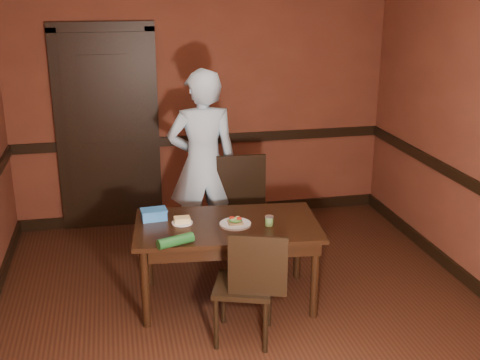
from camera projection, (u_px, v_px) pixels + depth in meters
name	position (u px, v px, depth m)	size (l,w,h in m)	color
floor	(249.00, 321.00, 4.70)	(4.00, 4.50, 0.01)	black
wall_back	(202.00, 98.00, 6.36)	(4.00, 0.02, 2.70)	#5D2B1C
wall_front	(390.00, 322.00, 2.19)	(4.00, 0.02, 2.70)	#5D2B1C
dado_back	(203.00, 139.00, 6.49)	(4.00, 0.03, 0.10)	black
baseboard_back	(205.00, 212.00, 6.75)	(4.00, 0.03, 0.12)	black
baseboard_right	(478.00, 288.00, 5.08)	(0.03, 4.50, 0.12)	black
door	(108.00, 127.00, 6.21)	(1.05, 0.07, 2.20)	black
dining_table	(227.00, 262.00, 4.91)	(1.46, 0.82, 0.69)	black
chair_far	(247.00, 213.00, 5.52)	(0.46, 0.46, 0.99)	black
chair_near	(244.00, 283.00, 4.36)	(0.41, 0.41, 0.89)	black
person	(203.00, 164.00, 5.62)	(0.65, 0.43, 1.80)	#ADCEE3
sandwich_plate	(235.00, 223.00, 4.76)	(0.25, 0.25, 0.06)	silver
sauce_jar	(269.00, 221.00, 4.75)	(0.07, 0.07, 0.08)	#5C813E
cheese_saucer	(182.00, 221.00, 4.80)	(0.17, 0.17, 0.05)	silver
food_tub	(154.00, 214.00, 4.87)	(0.22, 0.16, 0.09)	blue
wrapped_veg	(176.00, 241.00, 4.39)	(0.08, 0.08, 0.28)	#184B1D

